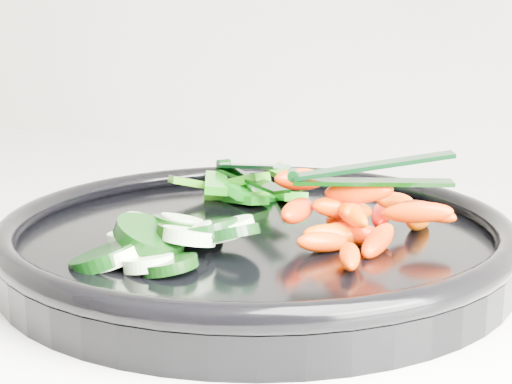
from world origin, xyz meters
The scene contains 6 objects.
veggie_tray centered at (0.24, 1.65, 0.95)m, with size 0.45×0.45×0.04m.
cucumber_pile centered at (0.22, 1.57, 0.96)m, with size 0.13×0.13×0.04m.
carrot_pile centered at (0.31, 1.67, 0.97)m, with size 0.15×0.16×0.05m.
pepper_pile centered at (0.18, 1.72, 0.96)m, with size 0.12×0.11×0.04m.
tong_carrot centered at (0.32, 1.67, 1.00)m, with size 0.10×0.07×0.02m.
tong_pepper centered at (0.18, 1.72, 0.98)m, with size 0.11×0.06×0.02m.
Camera 1 is at (0.53, 1.23, 1.10)m, focal length 50.00 mm.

